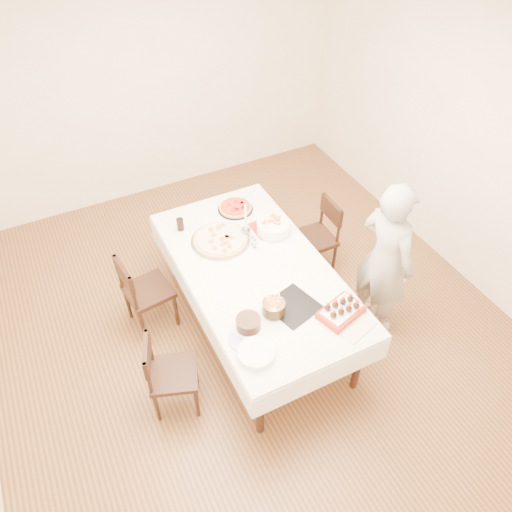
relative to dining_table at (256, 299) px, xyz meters
name	(u,v)px	position (x,y,z in m)	size (l,w,h in m)	color
floor	(250,326)	(-0.06, 0.02, -0.38)	(5.00, 5.00, 0.00)	brown
wall_back	(145,82)	(-0.06, 2.52, 0.98)	(4.50, 0.04, 2.70)	white
wall_right	(474,142)	(2.19, 0.02, 0.98)	(0.04, 5.00, 2.70)	white
ceiling	(245,24)	(-0.06, 0.02, 2.33)	(5.00, 5.00, 0.00)	white
dining_table	(256,299)	(0.00, 0.00, 0.00)	(1.14, 2.14, 0.75)	white
chair_right_savory	(314,239)	(0.85, 0.42, 0.03)	(0.41, 0.41, 0.81)	black
chair_left_savory	(148,291)	(-0.83, 0.48, 0.04)	(0.42, 0.42, 0.82)	black
chair_left_dessert	(174,374)	(-0.91, -0.41, 0.01)	(0.39, 0.39, 0.77)	black
person	(385,260)	(1.01, -0.42, 0.40)	(0.56, 0.37, 1.54)	#9D9894
pizza_white	(220,239)	(-0.13, 0.44, 0.40)	(0.52, 0.52, 0.04)	beige
pizza_pepperoni	(235,208)	(0.18, 0.79, 0.40)	(0.33, 0.33, 0.04)	red
red_placemat	(266,228)	(0.32, 0.43, 0.38)	(0.25, 0.25, 0.01)	#B21E1E
pasta_bowl	(273,227)	(0.35, 0.35, 0.43)	(0.30, 0.30, 0.10)	white
taper_candle	(246,219)	(0.11, 0.42, 0.55)	(0.08, 0.08, 0.36)	white
shaker_pair	(255,244)	(0.11, 0.24, 0.42)	(0.07, 0.07, 0.09)	white
cola_glass	(180,224)	(-0.38, 0.75, 0.43)	(0.06, 0.06, 0.12)	black
layer_cake	(248,323)	(-0.33, -0.52, 0.42)	(0.24, 0.24, 0.10)	black
cake_board	(293,306)	(0.07, -0.49, 0.38)	(0.34, 0.34, 0.01)	black
birthday_cake	(274,304)	(-0.09, -0.48, 0.47)	(0.18, 0.18, 0.17)	#3C2310
strawberry_box	(341,311)	(0.35, -0.73, 0.42)	(0.34, 0.23, 0.08)	#9F1E12
box_lid	(355,327)	(0.38, -0.88, 0.38)	(0.28, 0.19, 0.02)	beige
plate_stack	(256,353)	(-0.39, -0.77, 0.40)	(0.27, 0.27, 0.06)	white
china_plate	(246,339)	(-0.39, -0.61, 0.38)	(0.25, 0.25, 0.01)	white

